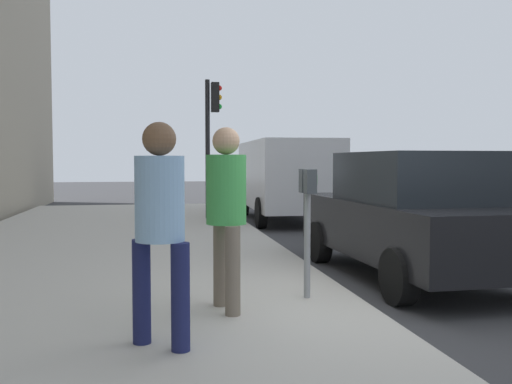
{
  "coord_description": "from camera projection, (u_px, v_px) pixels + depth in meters",
  "views": [
    {
      "loc": [
        -6.03,
        2.21,
        1.65
      ],
      "look_at": [
        0.23,
        1.1,
        1.3
      ],
      "focal_mm": 40.27,
      "sensor_mm": 36.0,
      "label": 1
    }
  ],
  "objects": [
    {
      "name": "ground_plane",
      "position": [
        356.0,
        309.0,
        6.41
      ],
      "size": [
        80.0,
        80.0,
        0.0
      ],
      "primitive_type": "plane",
      "color": "#38383A",
      "rests_on": "ground"
    },
    {
      "name": "sidewalk_slab",
      "position": [
        78.0,
        315.0,
        5.88
      ],
      "size": [
        28.0,
        6.0,
        0.15
      ],
      "primitive_type": "cube",
      "color": "#B7B2A8",
      "rests_on": "ground_plane"
    },
    {
      "name": "parking_meter",
      "position": [
        308.0,
        205.0,
        6.24
      ],
      "size": [
        0.36,
        0.12,
        1.41
      ],
      "color": "gray",
      "rests_on": "sidewalk_slab"
    },
    {
      "name": "pedestrian_at_meter",
      "position": [
        226.0,
        202.0,
        5.71
      ],
      "size": [
        0.54,
        0.4,
        1.83
      ],
      "rotation": [
        0.0,
        0.0,
        -1.38
      ],
      "color": "#726656",
      "rests_on": "sidewalk_slab"
    },
    {
      "name": "pedestrian_bystander",
      "position": [
        160.0,
        214.0,
        4.57
      ],
      "size": [
        0.4,
        0.46,
        1.81
      ],
      "rotation": [
        0.0,
        0.0,
        -0.68
      ],
      "color": "#191E4C",
      "rests_on": "sidewalk_slab"
    },
    {
      "name": "parked_sedan_near",
      "position": [
        413.0,
        215.0,
        8.03
      ],
      "size": [
        4.46,
        2.08,
        1.77
      ],
      "color": "black",
      "rests_on": "ground_plane"
    },
    {
      "name": "parked_van_far",
      "position": [
        286.0,
        175.0,
        15.77
      ],
      "size": [
        5.26,
        2.24,
        2.18
      ],
      "color": "silver",
      "rests_on": "ground_plane"
    },
    {
      "name": "traffic_signal",
      "position": [
        211.0,
        125.0,
        14.92
      ],
      "size": [
        0.24,
        0.44,
        3.6
      ],
      "color": "black",
      "rests_on": "sidewalk_slab"
    }
  ]
}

